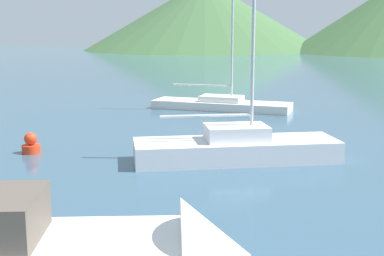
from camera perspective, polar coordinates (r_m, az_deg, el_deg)
The scene contains 5 objects.
motorboat_near at distance 10.71m, azimuth -16.98°, elevation -12.65°, with size 9.13×4.46×2.38m.
sailboat_inner at distance 30.99m, azimuth 3.15°, elevation 2.66°, with size 8.18×2.99×9.95m.
sailboat_outer at distance 19.03m, azimuth 4.73°, elevation -2.06°, with size 7.50×4.53×7.89m.
buoy_marker at distance 21.07m, azimuth -16.80°, elevation -1.70°, with size 0.69×0.69×0.79m.
hill_west at distance 116.62m, azimuth 1.34°, elevation 11.94°, with size 51.24×51.24×14.58m.
Camera 1 is at (3.10, -4.02, 4.67)m, focal length 50.00 mm.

